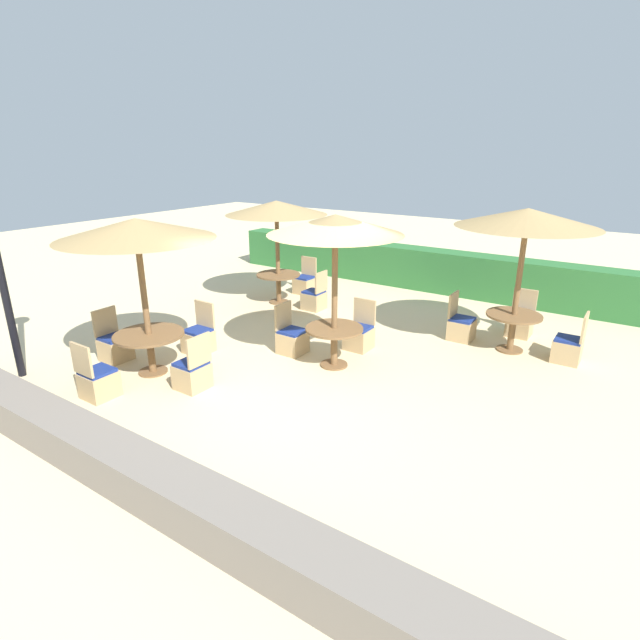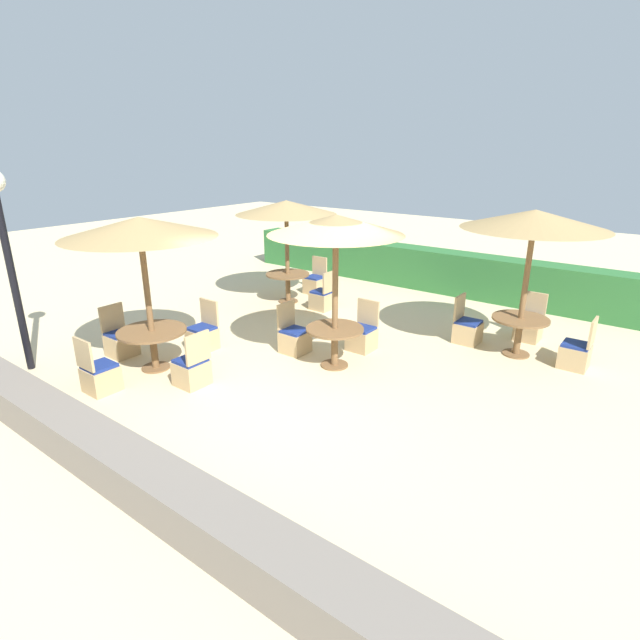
{
  "view_description": "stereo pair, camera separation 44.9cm",
  "coord_description": "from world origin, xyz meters",
  "px_view_note": "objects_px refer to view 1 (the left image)",
  "views": [
    {
      "loc": [
        4.39,
        -5.91,
        3.64
      ],
      "look_at": [
        0.0,
        0.6,
        0.9
      ],
      "focal_mm": 28.0,
      "sensor_mm": 36.0,
      "label": 1
    },
    {
      "loc": [
        4.75,
        -5.65,
        3.64
      ],
      "look_at": [
        0.0,
        0.6,
        0.9
      ],
      "focal_mm": 28.0,
      "sensor_mm": 36.0,
      "label": 2
    }
  ],
  "objects_px": {
    "patio_chair_front_left_south": "(98,381)",
    "patio_chair_center_west": "(292,339)",
    "parasol_center": "(335,226)",
    "patio_chair_back_right_west": "(461,327)",
    "parasol_back_left": "(276,208)",
    "patio_chair_front_left_west": "(115,346)",
    "patio_chair_front_left_north": "(199,338)",
    "round_table_back_right": "(513,323)",
    "patio_chair_back_left_east": "(314,298)",
    "parasol_back_right": "(527,218)",
    "patio_chair_center_north": "(359,335)",
    "patio_chair_back_right_east": "(568,348)",
    "patio_chair_back_left_north": "(305,283)",
    "parasol_front_left": "(136,230)",
    "round_table_back_left": "(278,280)",
    "round_table_center": "(334,336)",
    "round_table_front_left": "(150,341)",
    "patio_chair_front_left_east": "(193,373)",
    "patio_chair_back_right_north": "(520,323)"
  },
  "relations": [
    {
      "from": "patio_chair_center_west",
      "to": "patio_chair_back_right_north",
      "type": "relative_size",
      "value": 1.0
    },
    {
      "from": "patio_chair_back_left_north",
      "to": "round_table_back_left",
      "type": "bearing_deg",
      "value": 87.17
    },
    {
      "from": "patio_chair_front_left_west",
      "to": "parasol_center",
      "type": "height_order",
      "value": "parasol_center"
    },
    {
      "from": "patio_chair_back_left_east",
      "to": "patio_chair_back_left_north",
      "type": "xyz_separation_m",
      "value": [
        -0.98,
        0.98,
        0.0
      ]
    },
    {
      "from": "patio_chair_center_north",
      "to": "round_table_front_left",
      "type": "bearing_deg",
      "value": 50.6
    },
    {
      "from": "patio_chair_front_left_south",
      "to": "patio_chair_front_left_north",
      "type": "height_order",
      "value": "same"
    },
    {
      "from": "parasol_back_left",
      "to": "patio_chair_front_left_west",
      "type": "distance_m",
      "value": 4.83
    },
    {
      "from": "round_table_front_left",
      "to": "round_table_center",
      "type": "bearing_deg",
      "value": 39.18
    },
    {
      "from": "patio_chair_front_left_east",
      "to": "round_table_back_right",
      "type": "xyz_separation_m",
      "value": [
        3.77,
        4.41,
        0.29
      ]
    },
    {
      "from": "parasol_front_left",
      "to": "round_table_front_left",
      "type": "bearing_deg",
      "value": 165.96
    },
    {
      "from": "round_table_front_left",
      "to": "patio_chair_center_north",
      "type": "bearing_deg",
      "value": 50.6
    },
    {
      "from": "patio_chair_front_left_south",
      "to": "patio_chair_center_west",
      "type": "height_order",
      "value": "same"
    },
    {
      "from": "patio_chair_center_north",
      "to": "patio_chair_back_right_east",
      "type": "height_order",
      "value": "same"
    },
    {
      "from": "round_table_front_left",
      "to": "patio_chair_front_left_north",
      "type": "height_order",
      "value": "patio_chair_front_left_north"
    },
    {
      "from": "patio_chair_back_left_east",
      "to": "patio_chair_back_left_north",
      "type": "relative_size",
      "value": 1.0
    },
    {
      "from": "parasol_front_left",
      "to": "patio_chair_center_west",
      "type": "bearing_deg",
      "value": 54.47
    },
    {
      "from": "patio_chair_front_left_south",
      "to": "patio_chair_center_north",
      "type": "height_order",
      "value": "same"
    },
    {
      "from": "parasol_front_left",
      "to": "patio_chair_back_right_east",
      "type": "bearing_deg",
      "value": 37.47
    },
    {
      "from": "parasol_back_left",
      "to": "patio_chair_front_left_west",
      "type": "bearing_deg",
      "value": -93.47
    },
    {
      "from": "parasol_back_right",
      "to": "round_table_back_right",
      "type": "distance_m",
      "value": 1.91
    },
    {
      "from": "patio_chair_front_left_west",
      "to": "patio_chair_back_right_east",
      "type": "bearing_deg",
      "value": 123.26
    },
    {
      "from": "round_table_back_left",
      "to": "patio_chair_back_right_west",
      "type": "distance_m",
      "value": 4.55
    },
    {
      "from": "round_table_center",
      "to": "parasol_back_right",
      "type": "bearing_deg",
      "value": 45.59
    },
    {
      "from": "patio_chair_back_left_east",
      "to": "patio_chair_center_west",
      "type": "xyz_separation_m",
      "value": [
        1.14,
        -2.39,
        0.0
      ]
    },
    {
      "from": "patio_chair_front_left_south",
      "to": "patio_chair_front_left_west",
      "type": "bearing_deg",
      "value": 135.79
    },
    {
      "from": "patio_chair_front_left_south",
      "to": "patio_chair_center_north",
      "type": "distance_m",
      "value": 4.56
    },
    {
      "from": "patio_chair_back_left_east",
      "to": "parasol_back_right",
      "type": "height_order",
      "value": "parasol_back_right"
    },
    {
      "from": "patio_chair_front_left_north",
      "to": "patio_chair_back_right_east",
      "type": "xyz_separation_m",
      "value": [
        5.79,
        3.34,
        0.0
      ]
    },
    {
      "from": "round_table_center",
      "to": "patio_chair_center_west",
      "type": "xyz_separation_m",
      "value": [
        -0.96,
        0.06,
        -0.28
      ]
    },
    {
      "from": "patio_chair_front_left_south",
      "to": "patio_chair_back_right_north",
      "type": "height_order",
      "value": "same"
    },
    {
      "from": "parasol_back_right",
      "to": "patio_chair_back_right_east",
      "type": "relative_size",
      "value": 2.84
    },
    {
      "from": "patio_chair_center_north",
      "to": "patio_chair_front_left_west",
      "type": "bearing_deg",
      "value": 40.76
    },
    {
      "from": "parasol_back_left",
      "to": "round_table_back_right",
      "type": "bearing_deg",
      "value": 0.26
    },
    {
      "from": "parasol_front_left",
      "to": "patio_chair_back_right_west",
      "type": "height_order",
      "value": "parasol_front_left"
    },
    {
      "from": "parasol_back_left",
      "to": "round_table_back_right",
      "type": "relative_size",
      "value": 2.46
    },
    {
      "from": "parasol_center",
      "to": "patio_chair_back_right_west",
      "type": "relative_size",
      "value": 2.82
    },
    {
      "from": "round_table_center",
      "to": "patio_chair_back_right_west",
      "type": "relative_size",
      "value": 1.07
    },
    {
      "from": "patio_chair_front_left_east",
      "to": "patio_chair_back_right_north",
      "type": "relative_size",
      "value": 1.0
    },
    {
      "from": "patio_chair_front_left_north",
      "to": "round_table_back_right",
      "type": "bearing_deg",
      "value": -145.47
    },
    {
      "from": "round_table_front_left",
      "to": "patio_chair_front_left_north",
      "type": "distance_m",
      "value": 1.13
    },
    {
      "from": "round_table_back_left",
      "to": "patio_chair_center_west",
      "type": "distance_m",
      "value": 3.21
    },
    {
      "from": "round_table_front_left",
      "to": "patio_chair_back_left_east",
      "type": "bearing_deg",
      "value": 86.06
    },
    {
      "from": "patio_chair_back_left_east",
      "to": "parasol_center",
      "type": "relative_size",
      "value": 0.35
    },
    {
      "from": "parasol_back_left",
      "to": "round_table_front_left",
      "type": "distance_m",
      "value": 4.75
    },
    {
      "from": "patio_chair_front_left_west",
      "to": "round_table_back_left",
      "type": "bearing_deg",
      "value": 176.53
    },
    {
      "from": "patio_chair_front_left_north",
      "to": "parasol_center",
      "type": "relative_size",
      "value": 0.35
    },
    {
      "from": "patio_chair_back_left_east",
      "to": "patio_chair_back_right_north",
      "type": "xyz_separation_m",
      "value": [
        4.43,
        0.91,
        0.0
      ]
    },
    {
      "from": "parasol_front_left",
      "to": "patio_chair_front_left_south",
      "type": "bearing_deg",
      "value": -87.31
    },
    {
      "from": "patio_chair_center_west",
      "to": "patio_chair_front_left_north",
      "type": "bearing_deg",
      "value": -57.41
    },
    {
      "from": "patio_chair_back_right_east",
      "to": "patio_chair_front_left_west",
      "type": "bearing_deg",
      "value": 123.26
    }
  ]
}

